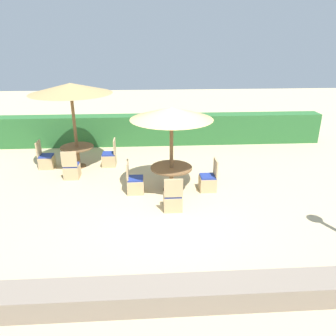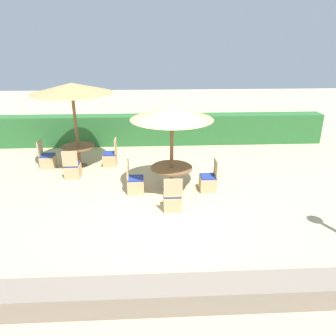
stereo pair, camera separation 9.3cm
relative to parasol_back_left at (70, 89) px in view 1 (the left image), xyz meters
The scene contains 13 objects.
ground_plane 5.00m from the parasol_back_left, 47.64° to the right, with size 40.00×40.00×0.00m, color #D1BA8C.
hedge_row 4.23m from the parasol_back_left, 39.50° to the left, with size 13.00×0.70×1.19m, color #2D6B33.
stone_border 7.37m from the parasol_back_left, 65.62° to the right, with size 10.00×0.56×0.41m, color gray.
parasol_back_left is the anchor object (origin of this frame).
round_table_back_left 2.03m from the parasol_back_left, 135.00° to the left, with size 1.09×1.09×0.71m.
patio_chair_back_left_west 2.56m from the parasol_back_left, behind, with size 0.46×0.46×0.93m.
patio_chair_back_left_east 2.56m from the parasol_back_left, ahead, with size 0.46×0.46×0.93m.
patio_chair_back_left_south 2.53m from the parasol_back_left, 90.96° to the right, with size 0.46×0.46×0.93m.
parasol_center 3.65m from the parasol_back_left, 34.32° to the right, with size 2.22×2.22×2.41m.
round_table_center 4.16m from the parasol_back_left, 34.32° to the right, with size 1.17×1.17×0.72m.
patio_chair_center_south 4.92m from the parasol_back_left, 46.82° to the right, with size 0.46×0.46×0.93m.
patio_chair_center_east 5.12m from the parasol_back_left, 27.12° to the right, with size 0.46×0.46×0.93m.
patio_chair_center_west 3.71m from the parasol_back_left, 46.80° to the right, with size 0.46×0.46×0.93m.
Camera 1 is at (-0.50, -7.35, 4.13)m, focal length 35.00 mm.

